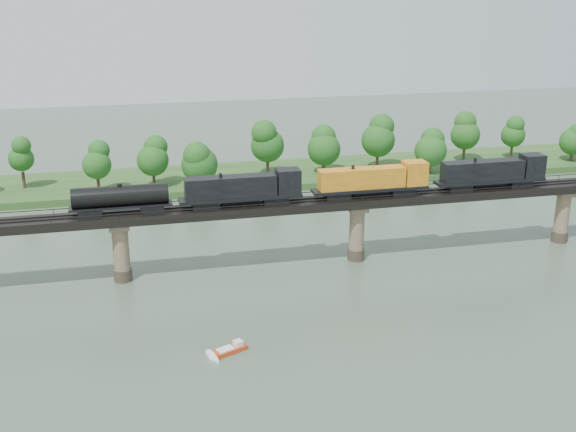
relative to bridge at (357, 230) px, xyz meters
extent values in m
plane|color=#3D4D3E|center=(0.00, -30.00, -5.46)|extent=(400.00, 400.00, 0.00)
cube|color=#294D1E|center=(0.00, 55.00, -4.66)|extent=(300.00, 24.00, 1.60)
cylinder|color=#473A2D|center=(-40.00, 0.00, -4.46)|extent=(3.00, 3.00, 2.00)
cylinder|color=#90775E|center=(-40.00, 0.00, 0.04)|extent=(2.60, 2.60, 9.00)
cube|color=#90775E|center=(-40.00, 0.00, 4.04)|extent=(3.20, 3.20, 1.00)
cylinder|color=#473A2D|center=(0.00, 0.00, -4.46)|extent=(3.00, 3.00, 2.00)
cylinder|color=#90775E|center=(0.00, 0.00, 0.04)|extent=(2.60, 2.60, 9.00)
cube|color=#90775E|center=(0.00, 0.00, 4.04)|extent=(3.20, 3.20, 1.00)
cylinder|color=#473A2D|center=(40.00, 0.00, -4.46)|extent=(3.00, 3.00, 2.00)
cylinder|color=#90775E|center=(40.00, 0.00, 0.04)|extent=(2.60, 2.60, 9.00)
cube|color=#90775E|center=(40.00, 0.00, 4.04)|extent=(3.20, 3.20, 1.00)
cube|color=black|center=(0.00, 0.00, 5.29)|extent=(220.00, 5.00, 1.50)
cube|color=black|center=(0.00, -0.75, 6.12)|extent=(220.00, 0.12, 0.16)
cube|color=black|center=(0.00, 0.75, 6.12)|extent=(220.00, 0.12, 0.16)
cube|color=black|center=(0.00, -2.40, 6.74)|extent=(220.00, 0.10, 0.10)
cube|color=black|center=(0.00, 2.40, 6.74)|extent=(220.00, 0.10, 0.10)
cube|color=black|center=(0.00, -2.40, 6.39)|extent=(0.08, 0.08, 0.70)
cube|color=black|center=(0.00, 2.40, 6.39)|extent=(0.08, 0.08, 0.70)
cylinder|color=#382619|center=(-60.94, 54.18, -2.00)|extent=(0.70, 0.70, 3.71)
sphere|color=#174C15|center=(-60.94, 54.18, 2.95)|extent=(5.67, 5.67, 5.67)
sphere|color=#174C15|center=(-60.94, 54.18, 6.04)|extent=(4.25, 4.25, 4.25)
cylinder|color=#382619|center=(-44.43, 46.31, -2.10)|extent=(0.70, 0.70, 3.51)
sphere|color=#174C15|center=(-44.43, 46.31, 2.57)|extent=(6.31, 6.31, 6.31)
sphere|color=#174C15|center=(-44.43, 46.31, 5.50)|extent=(4.73, 4.73, 4.73)
cylinder|color=#382619|center=(-32.24, 48.84, -2.19)|extent=(0.70, 0.70, 3.34)
sphere|color=#174C15|center=(-32.24, 48.84, 2.27)|extent=(7.18, 7.18, 7.18)
sphere|color=#174C15|center=(-32.24, 48.84, 5.06)|extent=(5.39, 5.39, 5.39)
cylinder|color=#382619|center=(-22.01, 46.15, -2.45)|extent=(0.70, 0.70, 2.83)
sphere|color=#174C15|center=(-22.01, 46.15, 1.32)|extent=(8.26, 8.26, 8.26)
sphere|color=#174C15|center=(-22.01, 46.15, 3.68)|extent=(6.19, 6.19, 6.19)
cylinder|color=#382619|center=(-5.04, 52.68, -1.88)|extent=(0.70, 0.70, 3.96)
sphere|color=#174C15|center=(-5.04, 52.68, 3.41)|extent=(8.07, 8.07, 8.07)
sphere|color=#174C15|center=(-5.04, 52.68, 6.71)|extent=(6.05, 6.05, 6.05)
cylinder|color=#382619|center=(8.52, 51.14, -2.23)|extent=(0.70, 0.70, 3.27)
sphere|color=#174C15|center=(8.52, 51.14, 2.13)|extent=(8.03, 8.03, 8.03)
sphere|color=#174C15|center=(8.52, 51.14, 4.85)|extent=(6.02, 6.02, 6.02)
cylinder|color=#382619|center=(22.65, 52.31, -1.90)|extent=(0.70, 0.70, 3.92)
sphere|color=#174C15|center=(22.65, 52.31, 3.33)|extent=(8.29, 8.29, 8.29)
sphere|color=#174C15|center=(22.65, 52.31, 6.60)|extent=(6.21, 6.21, 6.21)
cylinder|color=#382619|center=(33.59, 45.35, -2.35)|extent=(0.70, 0.70, 3.02)
sphere|color=#174C15|center=(33.59, 45.35, 1.69)|extent=(7.74, 7.74, 7.74)
sphere|color=#174C15|center=(33.59, 45.35, 4.21)|extent=(5.80, 5.80, 5.80)
cylinder|color=#382619|center=(46.81, 54.03, -1.96)|extent=(0.70, 0.70, 3.80)
sphere|color=#174C15|center=(46.81, 54.03, 3.10)|extent=(7.47, 7.47, 7.47)
sphere|color=#174C15|center=(46.81, 54.03, 6.27)|extent=(5.60, 5.60, 5.60)
cylinder|color=#382619|center=(60.48, 54.26, -2.17)|extent=(0.70, 0.70, 3.38)
sphere|color=#174C15|center=(60.48, 54.26, 2.34)|extent=(6.23, 6.23, 6.23)
sphere|color=#174C15|center=(60.48, 54.26, 5.16)|extent=(4.67, 4.67, 4.67)
cylinder|color=#382619|center=(74.35, 48.39, -2.47)|extent=(0.70, 0.70, 2.77)
sphere|color=#174C15|center=(74.35, 48.39, 1.22)|extent=(7.04, 7.04, 7.04)
sphere|color=#174C15|center=(74.35, 48.39, 3.54)|extent=(5.28, 5.28, 5.28)
cube|color=black|center=(30.45, 0.00, 6.63)|extent=(4.27, 2.56, 1.17)
cube|color=black|center=(18.71, 0.00, 6.63)|extent=(4.27, 2.56, 1.17)
cube|color=black|center=(24.58, 0.00, 7.37)|extent=(20.28, 3.20, 0.53)
cube|color=black|center=(22.98, 0.00, 9.35)|extent=(14.94, 2.88, 3.42)
cube|color=black|center=(32.59, 0.00, 9.67)|extent=(3.84, 3.20, 4.06)
cylinder|color=black|center=(24.58, 0.00, 6.79)|extent=(6.40, 1.49, 1.49)
cube|color=black|center=(8.04, 0.00, 6.63)|extent=(4.27, 2.56, 1.17)
cube|color=black|center=(-3.70, 0.00, 6.63)|extent=(4.27, 2.56, 1.17)
cube|color=black|center=(2.17, 0.00, 7.37)|extent=(20.28, 3.20, 0.53)
cube|color=orange|center=(0.57, 0.00, 9.35)|extent=(14.94, 2.88, 3.42)
cube|color=orange|center=(10.17, 0.00, 9.67)|extent=(3.84, 3.20, 4.06)
cylinder|color=black|center=(2.17, 0.00, 6.79)|extent=(6.40, 1.49, 1.49)
cube|color=black|center=(-14.38, 0.00, 6.63)|extent=(4.27, 2.56, 1.17)
cube|color=black|center=(-26.12, 0.00, 6.63)|extent=(4.27, 2.56, 1.17)
cube|color=black|center=(-20.25, 0.00, 7.37)|extent=(20.28, 3.20, 0.53)
cube|color=black|center=(-21.85, 0.00, 9.35)|extent=(14.94, 2.88, 3.42)
cube|color=black|center=(-12.24, 0.00, 9.67)|extent=(3.84, 3.20, 4.06)
cylinder|color=black|center=(-20.25, 0.00, 6.79)|extent=(6.40, 1.49, 1.49)
cube|color=black|center=(-34.65, 0.00, 6.63)|extent=(3.74, 2.35, 1.17)
cube|color=black|center=(-44.26, 0.00, 6.63)|extent=(3.74, 2.35, 1.17)
cube|color=black|center=(-39.46, 0.00, 7.32)|extent=(16.01, 2.56, 0.32)
cylinder|color=black|center=(-39.46, 0.00, 9.03)|extent=(14.94, 3.20, 3.20)
cylinder|color=black|center=(-39.46, 0.00, 10.74)|extent=(0.75, 0.75, 0.53)
cube|color=#C23C16|center=(-26.54, -27.45, -5.14)|extent=(4.88, 3.40, 0.64)
cube|color=white|center=(-27.21, -27.75, -4.77)|extent=(2.58, 2.16, 0.23)
cube|color=white|center=(-25.36, -26.92, -4.49)|extent=(1.46, 1.46, 0.64)
camera|label=1|loc=(-38.29, -111.94, 42.38)|focal=45.00mm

